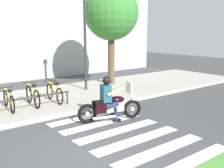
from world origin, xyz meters
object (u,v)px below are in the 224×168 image
Objects in this scene: street_lamp at (85,34)px; tree_near_rack at (111,13)px; bicycle_2 at (9,100)px; bicycle_3 at (33,96)px; bike_rack at (14,101)px; rider at (108,96)px; bicycle_4 at (54,93)px; motorcycle at (111,107)px.

street_lamp is 2.06m from tree_near_rack.
bicycle_2 is 1.00× the size of bicycle_3.
bicycle_3 is 1.01m from bike_rack.
rider is 3.03m from bicycle_3.
bicycle_2 is at bearing 179.98° from bicycle_4.
rider is 0.32× the size of street_lamp.
bicycle_4 is at bearing -152.18° from street_lamp.
street_lamp is at bearing 23.72° from bike_rack.
bike_rack is (-1.69, -0.55, 0.07)m from bicycle_4.
rider is at bearing -128.64° from tree_near_rack.
bicycle_4 is 0.42× the size of bike_rack.
bicycle_3 reaches higher than bicycle_2.
bicycle_2 is 6.60m from tree_near_rack.
street_lamp is (1.57, 3.79, 1.88)m from rider.
bicycle_3 is 0.84m from bicycle_4.
motorcycle reaches higher than bicycle_4.
rider is 6.07m from tree_near_rack.
rider is at bearing -78.36° from bicycle_4.
bicycle_2 is 0.36× the size of street_lamp.
bike_rack is at bearing 136.57° from rider.
bicycle_2 is 0.56m from bike_rack.
bicycle_2 is (-2.31, 2.70, 0.03)m from motorcycle.
tree_near_rack is (3.90, 1.52, 3.15)m from bicycle_4.
rider reaches higher than bicycle_2.
bike_rack is 0.79× the size of tree_near_rack.
motorcycle is 1.23× the size of bicycle_4.
bicycle_4 is 1.78m from bike_rack.
street_lamp reaches higher than motorcycle.
bicycle_3 is at bearing -0.11° from bicycle_2.
bicycle_3 reaches higher than bicycle_4.
rider is at bearing -62.45° from bicycle_3.
bike_rack is at bearing -156.28° from street_lamp.
street_lamp is at bearing 67.54° from rider.
rider is 0.86× the size of bicycle_4.
bike_rack is 0.89× the size of street_lamp.
street_lamp is at bearing 27.82° from bicycle_4.
bicycle_3 is 0.32× the size of tree_near_rack.
motorcycle is at bearing -127.84° from tree_near_rack.
bicycle_4 is (0.84, 0.00, -0.01)m from bicycle_3.
bicycle_3 is 0.36× the size of street_lamp.
motorcycle is 3.56m from bicycle_2.
bicycle_2 is 0.98× the size of bicycle_4.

